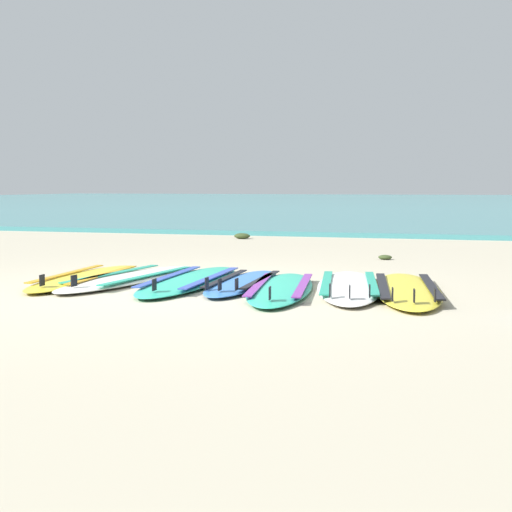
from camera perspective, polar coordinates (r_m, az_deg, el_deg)
The scene contains 11 objects.
ground_plane at distance 7.22m, azimuth -5.62°, elevation -2.80°, with size 80.00×80.00×0.00m, color #B7AD93.
sea at distance 44.56m, azimuth 12.68°, elevation 4.15°, with size 80.00×60.00×0.10m, color teal.
surfboard_0 at distance 8.22m, azimuth -13.17°, elevation -1.64°, with size 0.73×2.42×0.18m.
surfboard_1 at distance 8.08m, azimuth -9.77°, elevation -1.70°, with size 0.95×2.58×0.18m.
surfboard_2 at distance 7.79m, azimuth -5.16°, elevation -1.91°, with size 0.75×2.62×0.18m.
surfboard_3 at distance 7.59m, azimuth -1.03°, elevation -2.08°, with size 0.60×2.14×0.18m.
surfboard_4 at distance 7.18m, azimuth 1.96°, elevation -2.53°, with size 0.93×2.45×0.18m.
surfboard_5 at distance 7.37m, azimuth 7.27°, elevation -2.36°, with size 1.02×2.58×0.18m.
surfboard_6 at distance 7.24m, azimuth 11.67°, elevation -2.57°, with size 0.98×2.62×0.18m.
seaweed_clump_near_shoreline at distance 14.26m, azimuth -1.09°, elevation 1.58°, with size 0.32×0.25×0.11m, color #384723.
seaweed_clump_mid_sand at distance 10.43m, azimuth 10.04°, elevation -0.10°, with size 0.19×0.15×0.07m, color #384723.
Camera 1 is at (2.64, -6.64, 1.05)m, focal length 51.25 mm.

